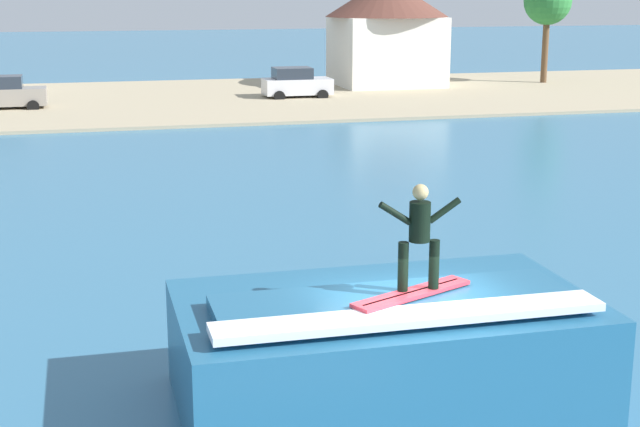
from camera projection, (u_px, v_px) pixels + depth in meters
name	position (u px, v px, depth m)	size (l,w,h in m)	color
ground_plane	(411.00, 411.00, 14.60)	(260.00, 260.00, 0.00)	teal
wave_crest	(385.00, 349.00, 14.71)	(6.45, 3.72, 1.92)	#225E84
surfboard	(412.00, 293.00, 14.10)	(2.13, 1.27, 0.06)	#D8333F
surfer	(419.00, 231.00, 13.97)	(1.29, 0.32, 1.63)	black
shoreline_bank	(167.00, 100.00, 53.58)	(120.00, 21.46, 0.16)	tan
car_near_shore	(6.00, 93.00, 49.22)	(3.96, 2.03, 1.86)	gray
car_far_shore	(296.00, 83.00, 54.30)	(3.92, 2.23, 1.86)	silver
house_gabled_white	(386.00, 27.00, 60.21)	(7.91, 7.91, 6.97)	silver
tree_tall_bare	(548.00, 2.00, 61.31)	(3.13, 3.13, 7.05)	brown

